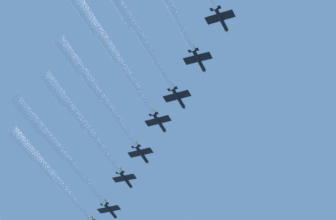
# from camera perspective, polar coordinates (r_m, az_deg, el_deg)

# --- Properties ---
(jet_lead) EXTENTS (58.52, 26.24, 3.95)m
(jet_lead) POSITION_cam_1_polar(r_m,az_deg,el_deg) (246.40, -9.85, -4.42)
(jet_lead) COLOR black
(jet_port_inner) EXTENTS (61.56, 26.86, 3.90)m
(jet_port_inner) POSITION_cam_1_polar(r_m,az_deg,el_deg) (232.52, -9.24, -2.50)
(jet_port_inner) COLOR black
(jet_starboard_inner) EXTENTS (55.51, 24.96, 3.98)m
(jet_starboard_inner) POSITION_cam_1_polar(r_m,az_deg,el_deg) (226.46, -7.45, -0.27)
(jet_starboard_inner) COLOR black
(jet_port_mid) EXTENTS (55.51, 24.99, 3.87)m
(jet_port_mid) POSITION_cam_1_polar(r_m,az_deg,el_deg) (216.19, -6.23, 2.21)
(jet_port_mid) COLOR black
(jet_starboard_mid) EXTENTS (56.05, 25.11, 3.85)m
(jet_starboard_mid) POSITION_cam_1_polar(r_m,az_deg,el_deg) (207.80, -4.92, 5.30)
(jet_starboard_mid) COLOR black
(jet_port_outer) EXTENTS (60.77, 26.58, 3.86)m
(jet_port_outer) POSITION_cam_1_polar(r_m,az_deg,el_deg) (195.24, -3.98, 8.51)
(jet_port_outer) COLOR black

